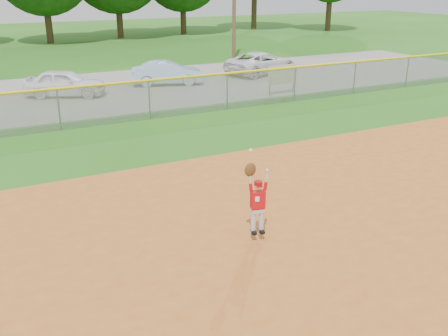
# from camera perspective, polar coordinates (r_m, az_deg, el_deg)

# --- Properties ---
(ground) EXTENTS (120.00, 120.00, 0.00)m
(ground) POSITION_cam_1_polar(r_m,az_deg,el_deg) (11.09, 8.75, -6.63)
(ground) COLOR #245E15
(ground) RESTS_ON ground
(clay_infield) EXTENTS (24.00, 16.00, 0.04)m
(clay_infield) POSITION_cam_1_polar(r_m,az_deg,el_deg) (9.18, 19.90, -13.95)
(clay_infield) COLOR #A9561E
(clay_infield) RESTS_ON ground
(parking_strip) EXTENTS (44.00, 10.00, 0.03)m
(parking_strip) POSITION_cam_1_polar(r_m,az_deg,el_deg) (25.14, -12.92, 8.69)
(parking_strip) COLOR slate
(parking_strip) RESTS_ON ground
(car_white_a) EXTENTS (3.86, 2.80, 1.22)m
(car_white_a) POSITION_cam_1_polar(r_m,az_deg,el_deg) (24.09, -17.73, 9.25)
(car_white_a) COLOR white
(car_white_a) RESTS_ON parking_strip
(car_blue) EXTENTS (3.79, 2.24, 1.18)m
(car_blue) POSITION_cam_1_polar(r_m,az_deg,el_deg) (25.79, -6.47, 10.75)
(car_blue) COLOR #91B8D9
(car_blue) RESTS_ON parking_strip
(car_white_b) EXTENTS (4.81, 3.25, 1.22)m
(car_white_b) POSITION_cam_1_polar(r_m,az_deg,el_deg) (28.78, 4.25, 11.90)
(car_white_b) COLOR silver
(car_white_b) RESTS_ON parking_strip
(sponsor_sign) EXTENTS (1.56, 0.18, 1.39)m
(sponsor_sign) POSITION_cam_1_polar(r_m,az_deg,el_deg) (23.46, 6.66, 10.48)
(sponsor_sign) COLOR gray
(sponsor_sign) RESTS_ON ground
(outfield_fence) EXTENTS (40.06, 0.10, 1.55)m
(outfield_fence) POSITION_cam_1_polar(r_m,az_deg,el_deg) (19.31, -8.55, 8.07)
(outfield_fence) COLOR gray
(outfield_fence) RESTS_ON ground
(ballplayer) EXTENTS (0.51, 0.27, 1.82)m
(ballplayer) POSITION_cam_1_polar(r_m,az_deg,el_deg) (9.99, 3.76, -3.52)
(ballplayer) COLOR silver
(ballplayer) RESTS_ON ground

